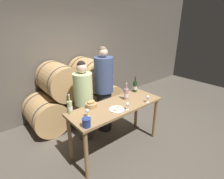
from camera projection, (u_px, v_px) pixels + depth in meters
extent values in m
plane|color=#564F44|center=(116.00, 147.00, 3.33)|extent=(10.00, 10.00, 0.00)
cube|color=#60594F|center=(62.00, 49.00, 4.16)|extent=(10.00, 0.12, 3.20)
cylinder|color=tan|center=(46.00, 114.00, 3.75)|extent=(0.74, 0.89, 0.74)
cylinder|color=#2D2D33|center=(51.00, 119.00, 3.55)|extent=(0.75, 0.02, 0.75)
cylinder|color=#2D2D33|center=(41.00, 109.00, 3.95)|extent=(0.75, 0.02, 0.75)
cylinder|color=tan|center=(78.00, 104.00, 4.21)|extent=(0.74, 0.89, 0.74)
cylinder|color=#2D2D33|center=(84.00, 108.00, 4.01)|extent=(0.75, 0.02, 0.75)
cylinder|color=#2D2D33|center=(72.00, 100.00, 4.41)|extent=(0.75, 0.02, 0.75)
cylinder|color=tan|center=(103.00, 96.00, 4.67)|extent=(0.74, 0.89, 0.74)
cylinder|color=#2D2D33|center=(110.00, 99.00, 4.46)|extent=(0.75, 0.02, 0.75)
cylinder|color=#2D2D33|center=(97.00, 92.00, 4.87)|extent=(0.75, 0.02, 0.75)
cylinder|color=tan|center=(59.00, 81.00, 3.73)|extent=(0.74, 0.89, 0.74)
cylinder|color=#2D2D33|center=(65.00, 84.00, 3.53)|extent=(0.75, 0.02, 0.75)
cylinder|color=#2D2D33|center=(54.00, 78.00, 3.94)|extent=(0.75, 0.02, 0.75)
cylinder|color=tan|center=(90.00, 74.00, 4.19)|extent=(0.74, 0.89, 0.74)
cylinder|color=#2D2D33|center=(97.00, 77.00, 3.99)|extent=(0.75, 0.02, 0.75)
cylinder|color=#2D2D33|center=(84.00, 72.00, 4.39)|extent=(0.75, 0.02, 0.75)
cylinder|color=#99754C|center=(86.00, 156.00, 2.52)|extent=(0.06, 0.06, 0.84)
cylinder|color=#99754C|center=(155.00, 119.00, 3.47)|extent=(0.06, 0.06, 0.84)
cylinder|color=#99754C|center=(70.00, 139.00, 2.88)|extent=(0.06, 0.06, 0.84)
cylinder|color=#99754C|center=(136.00, 109.00, 3.83)|extent=(0.06, 0.06, 0.84)
cube|color=#99754C|center=(117.00, 106.00, 3.01)|extent=(1.71, 0.62, 0.04)
cylinder|color=#4C4238|center=(85.00, 121.00, 3.48)|extent=(0.29, 0.29, 0.76)
cylinder|color=beige|center=(83.00, 89.00, 3.23)|extent=(0.35, 0.35, 0.60)
sphere|color=beige|center=(82.00, 68.00, 3.08)|extent=(0.19, 0.19, 0.19)
sphere|color=black|center=(81.00, 65.00, 3.07)|extent=(0.16, 0.16, 0.16)
cylinder|color=#232326|center=(104.00, 110.00, 3.74)|extent=(0.31, 0.31, 0.89)
cylinder|color=#3D4C75|center=(104.00, 75.00, 3.45)|extent=(0.37, 0.37, 0.70)
sphere|color=beige|center=(103.00, 53.00, 3.29)|extent=(0.17, 0.17, 0.17)
sphere|color=#75604C|center=(103.00, 50.00, 3.28)|extent=(0.14, 0.14, 0.14)
cylinder|color=#193819|center=(135.00, 87.00, 3.53)|extent=(0.08, 0.08, 0.21)
cylinder|color=#193819|center=(135.00, 80.00, 3.47)|extent=(0.03, 0.03, 0.09)
cylinder|color=maroon|center=(135.00, 77.00, 3.45)|extent=(0.03, 0.03, 0.02)
cylinder|color=white|center=(135.00, 88.00, 3.53)|extent=(0.08, 0.08, 0.07)
cylinder|color=#ADBC7F|center=(70.00, 107.00, 2.71)|extent=(0.08, 0.08, 0.20)
cylinder|color=#ADBC7F|center=(69.00, 99.00, 2.66)|extent=(0.03, 0.03, 0.09)
cylinder|color=#B7B7BC|center=(69.00, 95.00, 2.64)|extent=(0.03, 0.03, 0.02)
cylinder|color=white|center=(70.00, 108.00, 2.72)|extent=(0.08, 0.08, 0.06)
cylinder|color=#BC8E93|center=(126.00, 94.00, 3.18)|extent=(0.08, 0.08, 0.21)
cylinder|color=#BC8E93|center=(127.00, 87.00, 3.12)|extent=(0.03, 0.03, 0.09)
cylinder|color=#B7B7BC|center=(127.00, 84.00, 3.10)|extent=(0.03, 0.03, 0.02)
cylinder|color=white|center=(126.00, 95.00, 3.18)|extent=(0.08, 0.08, 0.07)
cylinder|color=navy|center=(87.00, 122.00, 2.37)|extent=(0.12, 0.12, 0.13)
cylinder|color=navy|center=(86.00, 119.00, 2.35)|extent=(0.12, 0.12, 0.01)
cylinder|color=tan|center=(91.00, 105.00, 2.92)|extent=(0.19, 0.19, 0.07)
ellipsoid|color=tan|center=(91.00, 102.00, 2.89)|extent=(0.14, 0.08, 0.07)
cylinder|color=white|center=(117.00, 109.00, 2.84)|extent=(0.25, 0.25, 0.01)
cube|color=beige|center=(118.00, 107.00, 2.88)|extent=(0.07, 0.06, 0.02)
cube|color=#E0CC7F|center=(115.00, 110.00, 2.79)|extent=(0.07, 0.06, 0.02)
cylinder|color=white|center=(88.00, 116.00, 2.64)|extent=(0.06, 0.06, 0.00)
cylinder|color=white|center=(87.00, 114.00, 2.63)|extent=(0.01, 0.01, 0.07)
sphere|color=white|center=(87.00, 111.00, 2.61)|extent=(0.06, 0.06, 0.06)
cylinder|color=white|center=(127.00, 110.00, 2.85)|extent=(0.06, 0.06, 0.00)
cylinder|color=white|center=(127.00, 108.00, 2.83)|extent=(0.01, 0.01, 0.07)
sphere|color=white|center=(127.00, 104.00, 2.81)|extent=(0.06, 0.06, 0.06)
cylinder|color=white|center=(147.00, 102.00, 3.10)|extent=(0.06, 0.06, 0.00)
cylinder|color=white|center=(148.00, 100.00, 3.09)|extent=(0.01, 0.01, 0.07)
sphere|color=white|center=(148.00, 97.00, 3.07)|extent=(0.06, 0.06, 0.06)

